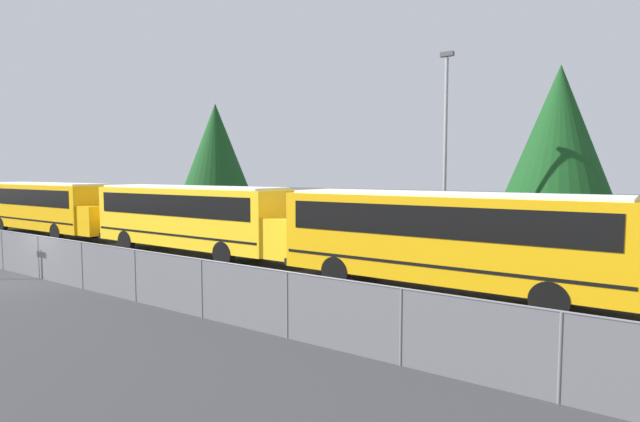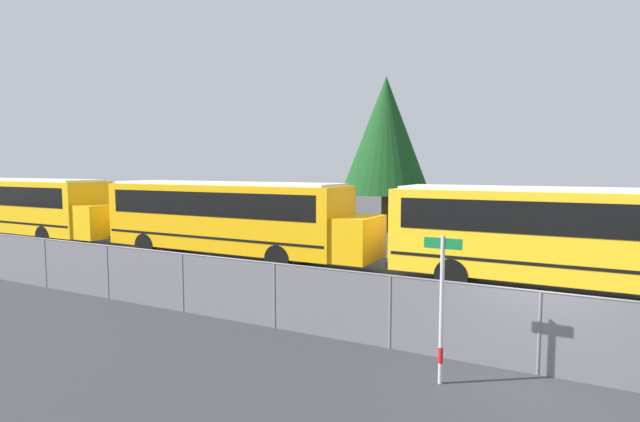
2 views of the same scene
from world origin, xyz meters
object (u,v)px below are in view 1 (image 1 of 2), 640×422
at_px(school_bus_2, 193,214).
at_px(tree_2, 216,149).
at_px(school_bus_3, 452,234).
at_px(tree_1, 559,130).
at_px(school_bus_1, 48,204).
at_px(light_pole, 445,149).

bearing_deg(school_bus_2, tree_2, 132.62).
distance_m(school_bus_2, school_bus_3, 13.15).
height_order(school_bus_3, tree_1, tree_1).
xyz_separation_m(school_bus_1, school_bus_2, (13.58, 0.18, 0.00)).
bearing_deg(school_bus_1, tree_1, 20.67).
height_order(school_bus_3, light_pole, light_pole).
height_order(school_bus_1, tree_2, tree_2).
relative_size(tree_1, tree_2, 0.97).
bearing_deg(tree_1, school_bus_2, -144.28).
distance_m(school_bus_3, tree_1, 11.68).
xyz_separation_m(school_bus_2, tree_2, (-10.96, 11.91, 3.94)).
xyz_separation_m(school_bus_2, school_bus_3, (13.14, -0.46, 0.00)).
bearing_deg(light_pole, tree_1, 50.55).
bearing_deg(school_bus_3, school_bus_1, 179.40).
height_order(school_bus_2, school_bus_3, same).
distance_m(school_bus_1, tree_1, 30.25).
bearing_deg(school_bus_3, tree_1, 83.07).
relative_size(school_bus_1, tree_2, 1.34).
bearing_deg(school_bus_2, school_bus_1, -179.22).
relative_size(school_bus_3, light_pole, 1.35).
relative_size(school_bus_2, light_pole, 1.35).
relative_size(light_pole, tree_2, 0.99).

